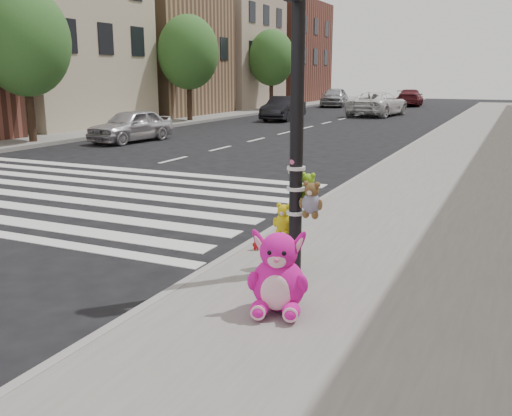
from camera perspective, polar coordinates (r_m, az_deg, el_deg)
The scene contains 19 objects.
ground at distance 7.20m, azimuth -21.71°, elevation -8.36°, with size 120.00×120.00×0.00m, color black.
sidewalk_far at distance 30.82m, azimuth -12.27°, elevation 8.34°, with size 6.00×80.00×0.14m, color slate.
curb_edge at distance 15.13m, azimuth 11.36°, elevation 3.59°, with size 0.12×80.00×0.15m, color gray.
crosswalk at distance 13.82m, azimuth -19.15°, elevation 1.95°, with size 11.00×6.00×0.01m, color silver, non-canonical shape.
bld_far_b at distance 29.87m, azimuth -19.67°, elevation 18.19°, with size 6.00×8.00×11.00m, color #BAB18F.
bld_far_c at distance 36.80m, azimuth -9.36°, elevation 15.33°, with size 6.00×8.00×8.00m, color #8E6D4B.
bld_far_d at distance 44.59m, azimuth -2.66°, elevation 16.38°, with size 6.00×8.00×10.00m, color tan.
bld_far_e at distance 54.56m, azimuth 2.87°, elevation 15.27°, with size 6.00×10.00×9.00m, color brown.
signal_pole at distance 6.82m, azimuth 4.25°, elevation 6.53°, with size 0.71×0.49×4.00m.
tree_far_a at distance 22.46m, azimuth -22.14°, elevation 15.13°, with size 3.20×3.20×5.44m.
tree_far_b at distance 31.10m, azimuth -6.79°, elevation 15.18°, with size 3.20×3.20×5.44m.
tree_far_c at distance 40.88m, azimuth 1.56°, elevation 14.78°, with size 3.20×3.20×5.44m.
pink_bunny at distance 5.88m, azimuth 2.23°, elevation -7.01°, with size 0.69×0.76×0.89m.
red_teddy at distance 7.97m, azimuth 0.05°, elevation -3.60°, with size 0.12×0.08×0.18m, color #B61216, non-canonical shape.
car_silver_far at distance 22.57m, azimuth -12.39°, elevation 8.06°, with size 1.47×3.67×1.25m, color silver.
car_dark_far at distance 32.56m, azimuth 2.76°, elevation 9.92°, with size 1.42×4.06×1.34m, color black.
car_white_near at distance 36.91m, azimuth 12.08°, elevation 10.16°, with size 2.48×5.37×1.49m, color white.
car_maroon_near at distance 49.16m, azimuth 15.15°, elevation 10.61°, with size 1.90×4.67×1.36m, color maroon.
car_silver_deep at distance 46.79m, azimuth 7.84°, elevation 10.93°, with size 1.81×4.51×1.54m, color #A4A4A9.
Camera 1 is at (5.00, -4.52, 2.53)m, focal length 40.00 mm.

